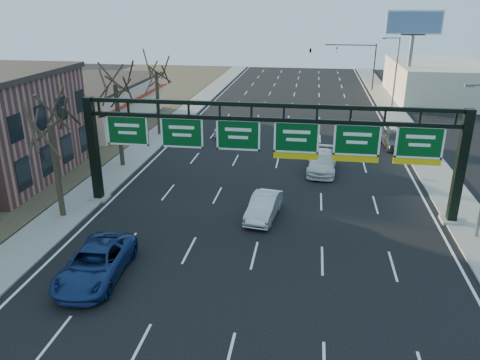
% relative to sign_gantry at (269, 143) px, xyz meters
% --- Properties ---
extents(ground, '(160.00, 160.00, 0.00)m').
position_rel_sign_gantry_xyz_m(ground, '(-0.16, -8.00, -4.63)').
color(ground, black).
rests_on(ground, ground).
extents(sidewalk_left, '(3.00, 120.00, 0.12)m').
position_rel_sign_gantry_xyz_m(sidewalk_left, '(-12.96, 12.00, -4.57)').
color(sidewalk_left, gray).
rests_on(sidewalk_left, ground).
extents(sidewalk_right, '(3.00, 120.00, 0.12)m').
position_rel_sign_gantry_xyz_m(sidewalk_right, '(12.64, 12.00, -4.57)').
color(sidewalk_right, gray).
rests_on(sidewalk_right, ground).
extents(dirt_strip_left, '(21.00, 120.00, 0.06)m').
position_rel_sign_gantry_xyz_m(dirt_strip_left, '(-25.16, 12.00, -4.60)').
color(dirt_strip_left, '#473D2B').
rests_on(dirt_strip_left, ground).
extents(lane_markings, '(21.60, 120.00, 0.01)m').
position_rel_sign_gantry_xyz_m(lane_markings, '(-0.16, 12.00, -4.62)').
color(lane_markings, white).
rests_on(lane_markings, ground).
extents(sign_gantry, '(24.60, 1.20, 7.20)m').
position_rel_sign_gantry_xyz_m(sign_gantry, '(0.00, 0.00, 0.00)').
color(sign_gantry, black).
rests_on(sign_gantry, ground).
extents(cream_strip, '(10.90, 18.40, 4.70)m').
position_rel_sign_gantry_xyz_m(cream_strip, '(-21.64, 21.00, -2.27)').
color(cream_strip, beige).
rests_on(cream_strip, ground).
extents(building_right_distant, '(12.00, 20.00, 5.00)m').
position_rel_sign_gantry_xyz_m(building_right_distant, '(19.84, 42.00, -2.13)').
color(building_right_distant, beige).
rests_on(building_right_distant, ground).
extents(tree_gantry, '(3.60, 3.60, 8.48)m').
position_rel_sign_gantry_xyz_m(tree_gantry, '(-12.96, -3.00, 2.48)').
color(tree_gantry, '#2E2319').
rests_on(tree_gantry, sidewalk_left).
extents(tree_mid, '(3.60, 3.60, 9.24)m').
position_rel_sign_gantry_xyz_m(tree_mid, '(-12.96, 7.00, 3.23)').
color(tree_mid, '#2E2319').
rests_on(tree_mid, sidewalk_left).
extents(tree_far, '(3.60, 3.60, 8.86)m').
position_rel_sign_gantry_xyz_m(tree_far, '(-12.96, 17.00, 2.86)').
color(tree_far, '#2E2319').
rests_on(tree_far, sidewalk_left).
extents(streetlight_far, '(2.15, 0.22, 9.00)m').
position_rel_sign_gantry_xyz_m(streetlight_far, '(12.31, 32.00, 0.45)').
color(streetlight_far, slate).
rests_on(streetlight_far, sidewalk_right).
extents(billboard_right, '(7.00, 0.50, 12.00)m').
position_rel_sign_gantry_xyz_m(billboard_right, '(14.84, 36.98, 4.43)').
color(billboard_right, slate).
rests_on(billboard_right, ground).
extents(traffic_signal_mast, '(10.16, 0.54, 7.00)m').
position_rel_sign_gantry_xyz_m(traffic_signal_mast, '(5.53, 47.00, 0.87)').
color(traffic_signal_mast, black).
rests_on(traffic_signal_mast, ground).
extents(car_blue_suv, '(2.94, 5.95, 1.62)m').
position_rel_sign_gantry_xyz_m(car_blue_suv, '(-7.69, -9.39, -3.82)').
color(car_blue_suv, navy).
rests_on(car_blue_suv, ground).
extents(car_silver_sedan, '(2.15, 4.69, 1.49)m').
position_rel_sign_gantry_xyz_m(car_silver_sedan, '(-0.17, -1.14, -3.88)').
color(car_silver_sedan, '#B3B2B8').
rests_on(car_silver_sedan, ground).
extents(car_white_wagon, '(2.54, 5.55, 1.57)m').
position_rel_sign_gantry_xyz_m(car_white_wagon, '(3.58, 8.25, -3.84)').
color(car_white_wagon, silver).
rests_on(car_white_wagon, ground).
extents(car_grey_far, '(2.36, 4.91, 1.62)m').
position_rel_sign_gantry_xyz_m(car_grey_far, '(10.34, 16.11, -3.82)').
color(car_grey_far, '#383B3C').
rests_on(car_grey_far, ground).
extents(car_silver_distant, '(2.73, 5.29, 1.66)m').
position_rel_sign_gantry_xyz_m(car_silver_distant, '(-5.67, 18.35, -3.80)').
color(car_silver_distant, '#A8A8AC').
rests_on(car_silver_distant, ground).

